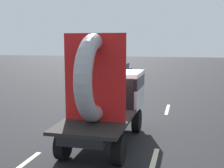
% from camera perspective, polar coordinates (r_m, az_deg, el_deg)
% --- Properties ---
extents(ground_plane, '(120.00, 120.00, 0.00)m').
position_cam_1_polar(ground_plane, '(11.13, -0.44, -9.98)').
color(ground_plane, black).
extents(flatbed_truck, '(2.02, 5.12, 3.74)m').
position_cam_1_polar(flatbed_truck, '(10.30, -0.74, -1.69)').
color(flatbed_truck, black).
rests_on(flatbed_truck, ground_plane).
extents(distant_sedan, '(1.88, 4.39, 1.43)m').
position_cam_1_polar(distant_sedan, '(28.36, 1.31, 2.72)').
color(distant_sedan, black).
rests_on(distant_sedan, ground_plane).
extents(lane_dash_left_near, '(0.16, 2.14, 0.01)m').
position_cam_1_polar(lane_dash_left_near, '(8.92, -17.38, -15.07)').
color(lane_dash_left_near, beige).
rests_on(lane_dash_left_near, ground_plane).
extents(lane_dash_left_far, '(0.16, 2.57, 0.01)m').
position_cam_1_polar(lane_dash_left_far, '(16.11, -2.16, -4.25)').
color(lane_dash_left_far, beige).
rests_on(lane_dash_left_far, ground_plane).
extents(lane_dash_right_near, '(0.16, 2.91, 0.01)m').
position_cam_1_polar(lane_dash_right_near, '(8.57, 7.88, -15.76)').
color(lane_dash_right_near, beige).
rests_on(lane_dash_right_near, ground_plane).
extents(lane_dash_right_far, '(0.16, 2.32, 0.01)m').
position_cam_1_polar(lane_dash_right_far, '(15.50, 10.79, -4.88)').
color(lane_dash_right_far, beige).
rests_on(lane_dash_right_far, ground_plane).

